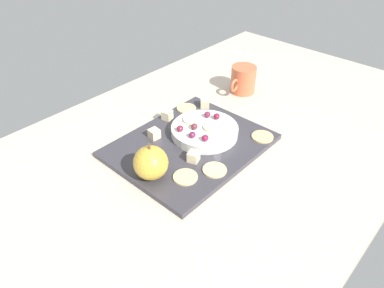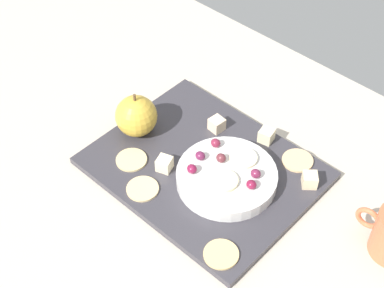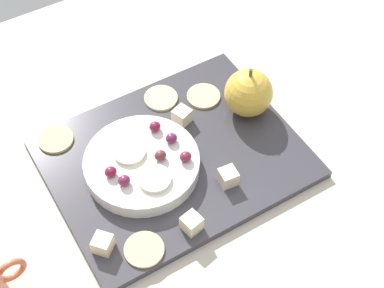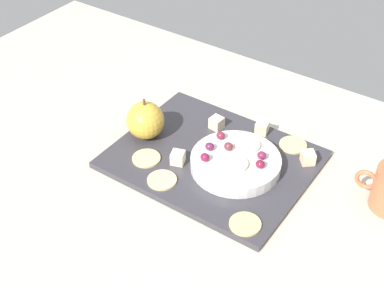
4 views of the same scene
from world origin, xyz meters
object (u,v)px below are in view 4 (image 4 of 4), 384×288
Objects in this scene: platter at (212,159)px; apple_slice_1 at (248,145)px; cheese_cube_1 at (308,158)px; grape_1 at (221,135)px; grape_2 at (210,146)px; grape_4 at (205,157)px; cracker_0 at (245,224)px; grape_3 at (228,146)px; serving_dish at (236,163)px; cracker_2 at (146,158)px; cheese_cube_3 at (178,158)px; grape_5 at (262,155)px; apple_whole at (145,120)px; grape_0 at (260,164)px; cheese_cube_0 at (217,123)px; cracker_3 at (162,180)px; apple_slice_0 at (235,164)px; cracker_1 at (293,145)px; cheese_cube_2 at (262,128)px.

apple_slice_1 is (5.23, 3.96, 3.20)cm from platter.
cheese_cube_1 is at bearing 24.43° from apple_slice_1.
cheese_cube_1 is at bearing 19.26° from grape_1.
grape_4 is at bearing -72.08° from grape_2.
cracker_0 is 17.18cm from grape_3.
cracker_2 is (-15.06, -7.50, -0.94)cm from serving_dish.
grape_5 reaches higher than cheese_cube_3.
grape_0 is (24.44, 2.01, -0.72)cm from apple_whole.
cheese_cube_1 is 10.38cm from grape_0.
platter is 10.09cm from grape_5.
cheese_cube_0 is 0.45× the size of cracker_2.
cheese_cube_0 and cheese_cube_3 have the same top height.
cheese_cube_1 reaches higher than cracker_3.
cracker_2 is (-5.64, -15.80, -1.00)cm from cheese_cube_0.
grape_2 is 1.00× the size of grape_5.
apple_slice_0 is at bearing -124.68° from grape_5.
cracker_2 is at bearing -131.88° from grape_1.
grape_4 is 9.04cm from apple_slice_1.
cracker_1 is at bearing 28.04° from apple_whole.
cheese_cube_1 is (10.41, 8.82, 0.06)cm from serving_dish.
grape_3 is (7.00, -7.00, 1.84)cm from cheese_cube_0.
cracker_1 is 3.09× the size of grape_0.
apple_slice_0 is (9.93, 8.81, 2.38)cm from cracker_3.
cheese_cube_1 is (19.83, 0.52, 0.00)cm from cheese_cube_0.
grape_5 is 0.37× the size of apple_slice_0.
grape_2 reaches higher than cheese_cube_2.
cheese_cube_2 is 1.38× the size of grape_4.
grape_5 reaches higher than cracker_1.
grape_5 is at bearing 37.28° from grape_4.
platter is 6.97cm from cheese_cube_3.
apple_slice_1 is (-4.81, 3.89, -0.44)cm from grape_0.
apple_slice_1 reaches higher than cracker_0.
cracker_3 is (-9.01, -10.67, -0.94)cm from serving_dish.
cheese_cube_2 is 19.03cm from cheese_cube_3.
cracker_2 is 1.14× the size of apple_slice_0.
cheese_cube_0 is 14.68cm from grape_5.
apple_whole reaches higher than cracker_2.
grape_3 reaches higher than serving_dish.
cheese_cube_3 is 1.38× the size of grape_3.
apple_whole is 1.60× the size of apple_slice_0.
cracker_0 is 3.09× the size of grape_3.
grape_4 is at bearing -159.81° from apple_slice_0.
cracker_3 is 3.09× the size of grape_0.
grape_5 reaches higher than cracker_0.
serving_dish is 2.24× the size of apple_whole.
cheese_cube_2 is at bearing 54.61° from cracker_2.
cracker_0 is 1.00× the size of cracker_1.
apple_whole is 29.16cm from cracker_1.
grape_1 is (-10.26, 3.07, -0.01)cm from grape_0.
cracker_2 is (4.50, -5.71, -3.54)cm from apple_whole.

